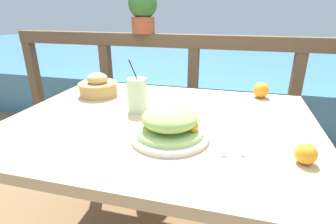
% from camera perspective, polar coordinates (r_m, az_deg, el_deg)
% --- Properties ---
extents(patio_table, '(1.29, 0.99, 0.71)m').
position_cam_1_polar(patio_table, '(1.15, -1.62, -5.08)').
color(patio_table, tan).
rests_on(patio_table, ground_plane).
extents(railing_fence, '(2.80, 0.08, 0.98)m').
position_cam_1_polar(railing_fence, '(1.90, 5.49, 7.38)').
color(railing_fence, brown).
rests_on(railing_fence, ground_plane).
extents(sea_backdrop, '(12.00, 4.00, 0.47)m').
position_cam_1_polar(sea_backdrop, '(4.43, 10.78, 9.31)').
color(sea_backdrop, teal).
rests_on(sea_backdrop, ground_plane).
extents(salad_plate, '(0.29, 0.29, 0.12)m').
position_cam_1_polar(salad_plate, '(0.94, 0.35, -2.84)').
color(salad_plate, white).
rests_on(salad_plate, patio_table).
extents(drink_glass, '(0.09, 0.09, 0.25)m').
position_cam_1_polar(drink_glass, '(1.19, -6.72, 3.73)').
color(drink_glass, beige).
rests_on(drink_glass, patio_table).
extents(bread_basket, '(0.21, 0.21, 0.12)m').
position_cam_1_polar(bread_basket, '(1.47, -14.97, 5.42)').
color(bread_basket, tan).
rests_on(bread_basket, patio_table).
extents(potted_plant, '(0.20, 0.20, 0.29)m').
position_cam_1_polar(potted_plant, '(1.94, -5.52, 21.28)').
color(potted_plant, '#A34C2D').
rests_on(potted_plant, railing_fence).
extents(fork, '(0.03, 0.18, 0.00)m').
position_cam_1_polar(fork, '(0.94, 12.12, -6.61)').
color(fork, silver).
rests_on(fork, patio_table).
extents(knife, '(0.03, 0.18, 0.00)m').
position_cam_1_polar(knife, '(0.95, 15.50, -6.54)').
color(knife, silver).
rests_on(knife, patio_table).
extents(orange_near_basket, '(0.08, 0.08, 0.08)m').
position_cam_1_polar(orange_near_basket, '(1.46, 19.60, 4.49)').
color(orange_near_basket, orange).
rests_on(orange_near_basket, patio_table).
extents(orange_near_glass, '(0.06, 0.06, 0.06)m').
position_cam_1_polar(orange_near_glass, '(0.90, 27.84, -8.06)').
color(orange_near_glass, orange).
rests_on(orange_near_glass, patio_table).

